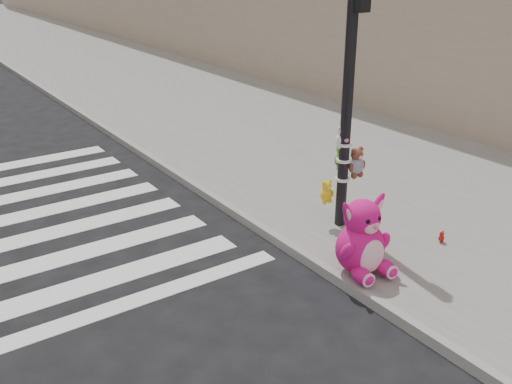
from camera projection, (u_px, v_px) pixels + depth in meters
ground at (273, 353)px, 6.21m from camera, size 120.00×120.00×0.00m
sidewalk_near at (209, 103)px, 16.41m from camera, size 7.00×80.00×0.14m
curb_edge at (92, 121)px, 14.61m from camera, size 0.12×80.00×0.15m
signal_pole at (347, 124)px, 8.30m from camera, size 0.71×0.50×4.00m
pink_bunny at (362, 242)px, 7.38m from camera, size 0.77×0.83×1.08m
red_teddy at (441, 237)px, 8.28m from camera, size 0.14×0.11×0.18m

